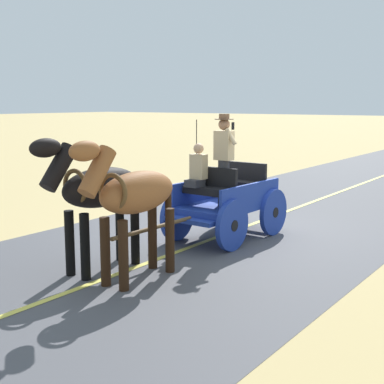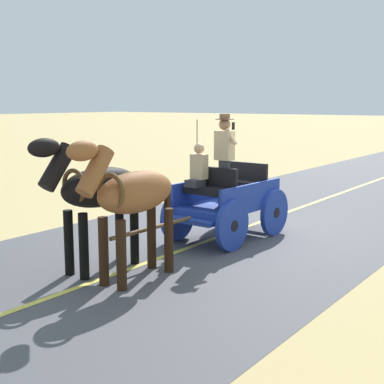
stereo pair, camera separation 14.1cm
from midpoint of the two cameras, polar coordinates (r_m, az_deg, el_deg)
The scene contains 7 objects.
ground_plane at distance 11.77m, azimuth 5.02°, elevation -4.05°, with size 200.00×200.00×0.00m, color tan.
road_surface at distance 11.77m, azimuth 5.02°, elevation -4.03°, with size 6.63×160.00×0.01m, color #4C4C51.
road_centre_stripe at distance 11.77m, azimuth 5.02°, elevation -4.00°, with size 0.12×160.00×0.00m, color #DBCC4C.
horse_drawn_carriage at distance 10.94m, azimuth 3.82°, elevation -0.70°, with size 1.50×4.51×2.50m.
horse_near_side at distance 8.29m, azimuth -5.83°, elevation -0.41°, with size 0.57×2.13×2.21m.
horse_off_side at distance 8.85m, azimuth -9.51°, elevation 0.14°, with size 0.65×2.13×2.21m.
traffic_cone at distance 16.32m, azimuth 2.19°, elevation 0.65°, with size 0.32×0.32×0.50m, color orange.
Camera 2 is at (-5.95, 9.77, 2.73)m, focal length 51.22 mm.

